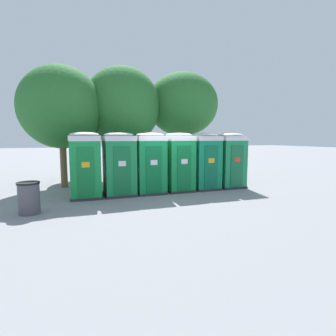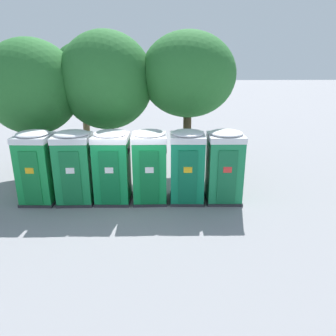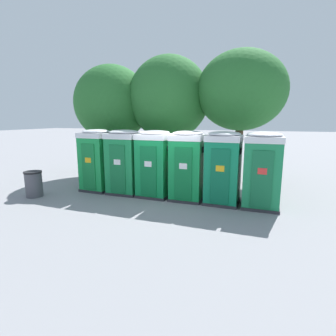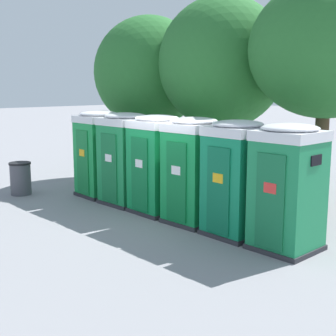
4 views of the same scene
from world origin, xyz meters
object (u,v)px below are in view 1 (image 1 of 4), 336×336
(portapotty_1, at_px, (119,164))
(portapotty_3, at_px, (179,162))
(portapotty_2, at_px, (150,163))
(street_tree_3, at_px, (86,106))
(street_tree_1, at_px, (61,108))
(trash_can, at_px, (29,198))
(street_tree_0, at_px, (182,105))
(street_tree_2, at_px, (122,107))
(portapotty_4, at_px, (205,161))
(portapotty_5, at_px, (230,160))
(portapotty_0, at_px, (86,165))

(portapotty_1, xyz_separation_m, portapotty_3, (2.58, -0.01, 0.00))
(portapotty_2, distance_m, portapotty_3, 1.29)
(portapotty_2, distance_m, street_tree_3, 7.08)
(portapotty_1, distance_m, portapotty_2, 1.29)
(street_tree_1, relative_size, trash_can, 5.67)
(portapotty_1, xyz_separation_m, street_tree_3, (-0.85, 6.09, 2.90))
(street_tree_0, xyz_separation_m, street_tree_2, (-3.35, -0.00, -0.23))
(portapotty_3, xyz_separation_m, street_tree_1, (-4.71, 2.78, 2.42))
(portapotty_1, relative_size, portapotty_4, 1.00)
(portapotty_5, bearing_deg, street_tree_0, 108.03)
(portapotty_4, relative_size, trash_can, 2.58)
(street_tree_0, xyz_separation_m, street_tree_3, (-4.97, 2.95, 0.04))
(portapotty_0, bearing_deg, portapotty_5, -0.75)
(portapotty_1, distance_m, portapotty_3, 2.58)
(portapotty_4, xyz_separation_m, portapotty_5, (1.29, -0.03, -0.00))
(portapotty_0, bearing_deg, street_tree_3, 85.79)
(street_tree_1, distance_m, trash_can, 5.52)
(trash_can, bearing_deg, portapotty_1, 28.06)
(portapotty_5, bearing_deg, portapotty_4, 178.89)
(street_tree_2, bearing_deg, portapotty_2, -80.66)
(portapotty_2, bearing_deg, trash_can, -159.44)
(portapotty_0, xyz_separation_m, portapotty_4, (5.17, -0.06, -0.00))
(street_tree_1, bearing_deg, portapotty_0, -73.00)
(street_tree_3, distance_m, trash_can, 8.84)
(portapotty_0, relative_size, street_tree_3, 0.46)
(street_tree_1, bearing_deg, portapotty_1, -52.46)
(portapotty_3, distance_m, trash_can, 5.93)
(portapotty_1, bearing_deg, street_tree_1, 127.54)
(portapotty_0, distance_m, portapotty_1, 1.29)
(street_tree_3, height_order, trash_can, street_tree_3)
(portapotty_4, xyz_separation_m, street_tree_1, (-6.00, 2.79, 2.42))
(portapotty_2, height_order, trash_can, portapotty_2)
(portapotty_5, distance_m, street_tree_3, 9.07)
(portapotty_3, bearing_deg, street_tree_2, 119.86)
(street_tree_1, height_order, trash_can, street_tree_1)
(portapotty_3, height_order, street_tree_3, street_tree_3)
(portapotty_5, xyz_separation_m, street_tree_1, (-7.30, 2.82, 2.42))
(portapotty_1, bearing_deg, portapotty_0, 178.47)
(portapotty_0, relative_size, trash_can, 2.58)
(portapotty_0, relative_size, portapotty_1, 1.00)
(portapotty_0, relative_size, street_tree_1, 0.45)
(portapotty_3, relative_size, street_tree_0, 0.43)
(portapotty_2, bearing_deg, portapotty_1, -179.95)
(portapotty_2, relative_size, street_tree_1, 0.45)
(street_tree_1, relative_size, street_tree_3, 1.01)
(street_tree_1, relative_size, street_tree_2, 0.95)
(portapotty_1, relative_size, street_tree_2, 0.43)
(portapotty_0, distance_m, portapotty_4, 5.17)
(portapotty_0, distance_m, portapotty_5, 6.46)
(portapotty_5, xyz_separation_m, street_tree_0, (-1.04, 3.19, 2.86))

